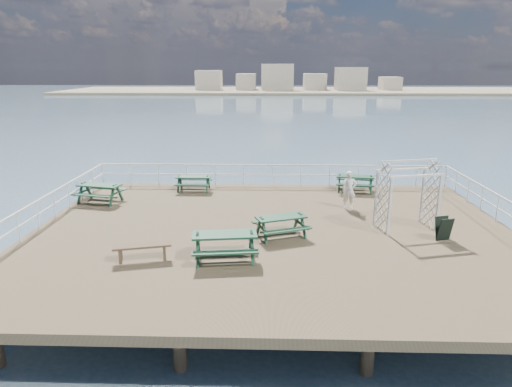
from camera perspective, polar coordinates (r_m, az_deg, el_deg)
The scene contains 12 objects.
ground at distance 17.15m, azimuth 2.10°, elevation -5.16°, with size 18.00×14.00×0.30m, color brown.
sea_backdrop at distance 150.78m, azimuth 6.78°, elevation 13.02°, with size 300.00×300.00×9.20m.
railing at distance 19.28m, azimuth 1.89°, elevation 0.39°, with size 17.77×13.76×1.10m.
picnic_table_a at distance 21.71m, azimuth -18.98°, elevation 0.51°, with size 2.20×1.91×0.93m.
picnic_table_b at distance 22.70m, azimuth -7.81°, elevation 1.68°, with size 1.71×1.38×0.82m.
picnic_table_c at distance 22.86m, azimuth 12.28°, elevation 1.66°, with size 2.03×1.73×0.88m.
picnic_table_d at distance 14.47m, azimuth -3.93°, elevation -5.90°, with size 2.21×1.87×0.99m.
picnic_table_e at distance 16.38m, azimuth 3.16°, elevation -3.57°, with size 2.18×1.99×0.87m.
flat_bench_near at distance 14.92m, azimuth -14.02°, elevation -6.69°, with size 1.85×0.86×0.52m.
trellis_arbor at distance 17.91m, azimuth 18.35°, elevation -0.59°, with size 2.34×1.62×2.65m.
sandwich_board at distance 17.36m, azimuth 22.40°, elevation -4.13°, with size 0.61×0.52×0.86m.
person at distance 19.93m, azimuth 11.57°, elevation 0.42°, with size 0.60×0.39×1.64m, color silver.
Camera 1 is at (-0.12, -16.04, 5.92)m, focal length 32.00 mm.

